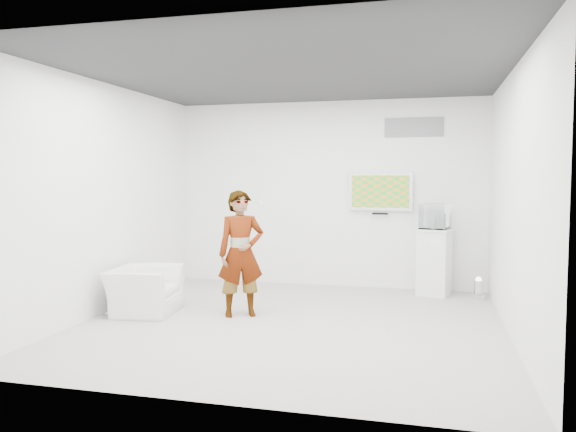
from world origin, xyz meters
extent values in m
cube|color=#AFACA0|center=(0.00, 0.00, 0.01)|extent=(5.00, 5.00, 0.01)
cube|color=#29292B|center=(0.00, 0.00, 3.00)|extent=(5.00, 5.00, 0.01)
cube|color=white|center=(0.00, 2.50, 1.50)|extent=(5.00, 0.01, 3.00)
cube|color=white|center=(0.00, -2.50, 1.50)|extent=(5.00, 0.01, 3.00)
cube|color=white|center=(-2.50, 0.00, 1.50)|extent=(0.01, 5.00, 3.00)
cube|color=white|center=(2.50, 0.00, 1.50)|extent=(0.01, 5.00, 3.00)
cube|color=silver|center=(0.85, 2.45, 1.55)|extent=(1.00, 0.08, 0.60)
cube|color=slate|center=(1.35, 2.49, 2.55)|extent=(0.90, 0.02, 0.30)
imported|color=silver|center=(-0.72, 0.22, 0.80)|extent=(0.70, 0.61, 1.61)
imported|color=silver|center=(-2.00, 0.05, 0.30)|extent=(0.90, 1.00, 0.60)
cube|color=white|center=(1.69, 2.15, 0.50)|extent=(0.60, 0.60, 1.00)
cylinder|color=silver|center=(2.32, 2.01, 0.15)|extent=(0.26, 0.26, 0.31)
cube|color=white|center=(1.69, 2.15, 1.19)|extent=(0.48, 0.48, 0.38)
cube|color=white|center=(1.69, 2.15, 1.11)|extent=(0.08, 0.17, 0.22)
cube|color=white|center=(-0.57, 0.47, 1.45)|extent=(0.15, 0.13, 0.04)
camera|label=1|loc=(1.60, -6.52, 1.78)|focal=35.00mm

